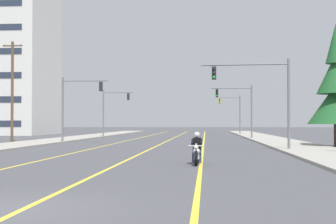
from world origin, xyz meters
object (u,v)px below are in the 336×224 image
at_px(motorcycle_with_rider, 197,151).
at_px(traffic_signal_near_left, 76,100).
at_px(traffic_signal_near_right, 262,89).
at_px(conifer_tree_right_verge_near, 336,90).
at_px(traffic_signal_far_right, 233,109).
at_px(utility_pole_left_near, 12,90).
at_px(traffic_signal_mid_right, 240,104).
at_px(traffic_signal_mid_left, 112,106).

distance_m(motorcycle_with_rider, traffic_signal_near_left, 26.51).
distance_m(traffic_signal_near_right, conifer_tree_right_verge_near, 7.81).
height_order(traffic_signal_near_right, traffic_signal_far_right, same).
xyz_separation_m(traffic_signal_far_right, utility_pole_left_near, (-22.91, -31.79, 1.02)).
height_order(motorcycle_with_rider, conifer_tree_right_verge_near, conifer_tree_right_verge_near).
relative_size(motorcycle_with_rider, traffic_signal_far_right, 0.35).
bearing_deg(traffic_signal_mid_right, conifer_tree_right_verge_near, -71.60).
distance_m(traffic_signal_mid_right, conifer_tree_right_verge_near, 19.29).
xyz_separation_m(traffic_signal_far_right, conifer_tree_right_verge_near, (5.68, -39.25, 0.34)).
height_order(motorcycle_with_rider, traffic_signal_near_left, traffic_signal_near_left).
bearing_deg(traffic_signal_near_right, motorcycle_with_rider, -110.23).
xyz_separation_m(traffic_signal_near_left, traffic_signal_mid_left, (-0.05, 18.08, -0.03)).
height_order(traffic_signal_near_left, traffic_signal_mid_left, same).
xyz_separation_m(traffic_signal_mid_right, traffic_signal_far_right, (0.41, 20.95, -0.06)).
height_order(traffic_signal_mid_right, utility_pole_left_near, utility_pole_left_near).
distance_m(traffic_signal_far_right, utility_pole_left_near, 39.20).
bearing_deg(traffic_signal_far_right, traffic_signal_mid_right, -91.11).
bearing_deg(conifer_tree_right_verge_near, traffic_signal_near_right, -142.07).
xyz_separation_m(traffic_signal_near_right, conifer_tree_right_verge_near, (6.16, 4.80, 0.21)).
bearing_deg(traffic_signal_near_left, traffic_signal_far_right, 62.63).
bearing_deg(traffic_signal_mid_right, traffic_signal_near_left, -145.50).
bearing_deg(motorcycle_with_rider, traffic_signal_far_right, 85.16).
height_order(traffic_signal_near_left, conifer_tree_right_verge_near, conifer_tree_right_verge_near).
relative_size(traffic_signal_mid_left, traffic_signal_far_right, 1.00).
bearing_deg(traffic_signal_near_right, conifer_tree_right_verge_near, 37.93).
bearing_deg(traffic_signal_mid_right, traffic_signal_mid_left, 156.88).
bearing_deg(traffic_signal_far_right, traffic_signal_near_left, -117.37).
bearing_deg(traffic_signal_near_right, utility_pole_left_near, 151.35).
xyz_separation_m(traffic_signal_mid_right, utility_pole_left_near, (-22.50, -10.84, 0.96)).
bearing_deg(traffic_signal_near_left, utility_pole_left_near, 177.32).
relative_size(utility_pole_left_near, conifer_tree_right_verge_near, 1.02).
distance_m(motorcycle_with_rider, traffic_signal_mid_left, 43.33).
distance_m(traffic_signal_mid_left, conifer_tree_right_verge_near, 33.71).
height_order(traffic_signal_near_right, traffic_signal_near_left, same).
bearing_deg(utility_pole_left_near, traffic_signal_mid_right, 25.72).
relative_size(traffic_signal_mid_right, traffic_signal_far_right, 1.00).
distance_m(motorcycle_with_rider, conifer_tree_right_verge_near, 19.66).
height_order(traffic_signal_near_right, conifer_tree_right_verge_near, conifer_tree_right_verge_near).
relative_size(traffic_signal_near_right, traffic_signal_near_left, 1.00).
height_order(traffic_signal_mid_left, conifer_tree_right_verge_near, conifer_tree_right_verge_near).
relative_size(traffic_signal_near_left, traffic_signal_mid_left, 1.00).
height_order(traffic_signal_far_right, conifer_tree_right_verge_near, conifer_tree_right_verge_near).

